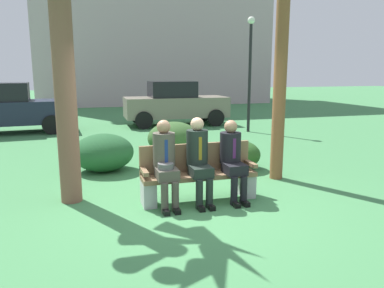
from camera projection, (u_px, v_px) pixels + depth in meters
name	position (u px, v px, depth m)	size (l,w,h in m)	color
ground_plane	(192.00, 206.00, 5.77)	(80.00, 80.00, 0.00)	#3F7D49
park_bench	(198.00, 174.00, 6.01)	(1.84, 0.44, 0.90)	brown
seated_man_left	(165.00, 159.00, 5.68)	(0.34, 0.72, 1.32)	#4C473D
seated_man_middle	(199.00, 156.00, 5.83)	(0.34, 0.72, 1.34)	#1E2823
seated_man_right	(232.00, 156.00, 5.99)	(0.34, 0.72, 1.28)	black
shrub_near_bench	(174.00, 138.00, 9.37)	(1.30, 1.19, 0.81)	#345929
shrub_mid_lawn	(237.00, 155.00, 7.93)	(0.99, 0.91, 0.62)	#26511F
shrub_far_lawn	(103.00, 153.00, 7.77)	(1.25, 1.14, 0.78)	#21532B
parked_car_near	(6.00, 108.00, 12.46)	(4.00, 1.94, 1.68)	#1E2338
parked_car_far	(175.00, 103.00, 14.43)	(3.92, 1.74, 1.68)	slate
street_lamp	(250.00, 63.00, 12.51)	(0.24, 0.24, 3.81)	black
building_backdrop	(149.00, 9.00, 25.34)	(15.15, 8.34, 12.39)	#B99FA6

